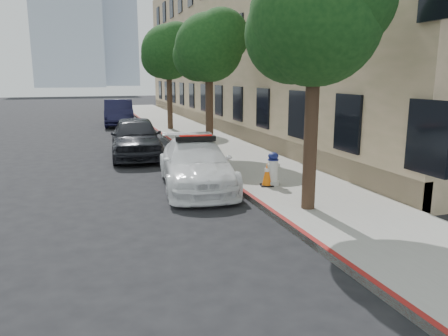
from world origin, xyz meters
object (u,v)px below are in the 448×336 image
parked_car_far (119,113)px  fire_hydrant (273,169)px  traffic_cone (267,174)px  police_car (196,164)px  parked_car_mid (136,137)px

parked_car_far → fire_hydrant: (2.63, -17.72, -0.21)m
parked_car_far → traffic_cone: parked_car_far is taller
parked_car_far → police_car: bearing=-83.5°
police_car → parked_car_far: (-0.72, 16.73, 0.13)m
police_car → parked_car_mid: bearing=107.9°
parked_car_mid → parked_car_far: bearing=92.6°
traffic_cone → police_car: bearing=149.8°
fire_hydrant → police_car: bearing=145.8°
fire_hydrant → traffic_cone: fire_hydrant is taller
traffic_cone → fire_hydrant: bearing=4.9°
parked_car_mid → fire_hydrant: 6.90m
parked_car_far → traffic_cone: 17.91m
parked_car_far → traffic_cone: size_ratio=7.49×
parked_car_far → fire_hydrant: size_ratio=5.35×
police_car → traffic_cone: (1.73, -1.01, -0.20)m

